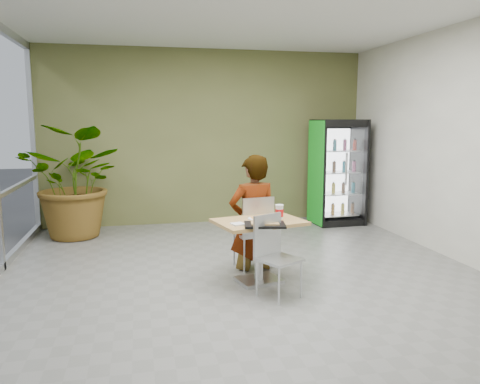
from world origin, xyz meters
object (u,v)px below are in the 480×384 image
(chair_far, at_px, (255,227))
(seated_woman, at_px, (253,224))
(cafeteria_tray, at_px, (265,225))
(beverage_fridge, at_px, (338,172))
(chair_near, at_px, (273,249))
(soda_cup, at_px, (279,212))
(dining_table, at_px, (259,238))
(potted_plant, at_px, (78,182))

(chair_far, height_order, seated_woman, seated_woman)
(seated_woman, distance_m, cafeteria_tray, 0.83)
(cafeteria_tray, height_order, beverage_fridge, beverage_fridge)
(chair_near, distance_m, seated_woman, 0.96)
(soda_cup, xyz_separation_m, beverage_fridge, (1.98, 2.79, 0.13))
(chair_far, bearing_deg, beverage_fridge, -141.96)
(dining_table, distance_m, chair_far, 0.47)
(chair_near, relative_size, beverage_fridge, 0.46)
(cafeteria_tray, relative_size, beverage_fridge, 0.23)
(soda_cup, bearing_deg, dining_table, -174.79)
(chair_far, xyz_separation_m, chair_near, (-0.02, -0.91, -0.04))
(seated_woman, bearing_deg, soda_cup, 103.12)
(seated_woman, xyz_separation_m, potted_plant, (-2.39, 2.24, 0.33))
(cafeteria_tray, bearing_deg, chair_far, 83.90)
(dining_table, xyz_separation_m, chair_near, (0.04, -0.45, -0.01))
(soda_cup, relative_size, potted_plant, 0.09)
(potted_plant, bearing_deg, chair_far, -43.48)
(chair_near, distance_m, beverage_fridge, 3.95)
(dining_table, distance_m, potted_plant, 3.63)
(beverage_fridge, xyz_separation_m, potted_plant, (-4.57, -0.07, -0.04))
(dining_table, relative_size, chair_far, 1.18)
(dining_table, relative_size, potted_plant, 0.61)
(chair_near, distance_m, soda_cup, 0.60)
(chair_far, bearing_deg, dining_table, 72.21)
(seated_woman, bearing_deg, cafeteria_tray, 76.03)
(dining_table, relative_size, beverage_fridge, 0.59)
(cafeteria_tray, bearing_deg, dining_table, 87.48)
(dining_table, relative_size, seated_woman, 0.63)
(chair_near, bearing_deg, potted_plant, 98.71)
(seated_woman, height_order, soda_cup, seated_woman)
(dining_table, bearing_deg, soda_cup, 5.21)
(dining_table, height_order, cafeteria_tray, cafeteria_tray)
(seated_woman, distance_m, potted_plant, 3.29)
(cafeteria_tray, height_order, potted_plant, potted_plant)
(chair_near, height_order, beverage_fridge, beverage_fridge)
(cafeteria_tray, bearing_deg, potted_plant, 127.38)
(dining_table, bearing_deg, chair_far, 81.59)
(chair_far, xyz_separation_m, potted_plant, (-2.41, 2.29, 0.36))
(seated_woman, height_order, potted_plant, potted_plant)
(dining_table, xyz_separation_m, cafeteria_tray, (-0.01, -0.30, 0.23))
(potted_plant, bearing_deg, chair_near, -53.24)
(dining_table, height_order, beverage_fridge, beverage_fridge)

